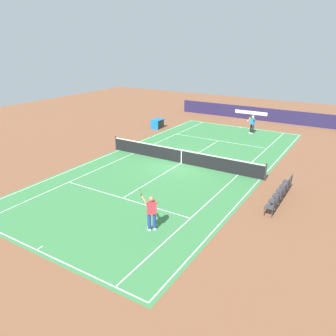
# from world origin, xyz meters

# --- Properties ---
(ground_plane) EXTENTS (60.00, 60.00, 0.00)m
(ground_plane) POSITION_xyz_m (0.00, 0.00, 0.00)
(ground_plane) COLOR brown
(court_slab) EXTENTS (24.20, 11.40, 0.00)m
(court_slab) POSITION_xyz_m (0.00, 0.00, 0.00)
(court_slab) COLOR #387A42
(court_slab) RESTS_ON ground_plane
(court_line_markings) EXTENTS (23.85, 11.05, 0.01)m
(court_line_markings) POSITION_xyz_m (0.00, 0.00, 0.00)
(court_line_markings) COLOR white
(court_line_markings) RESTS_ON ground_plane
(tennis_net) EXTENTS (0.10, 11.70, 1.08)m
(tennis_net) POSITION_xyz_m (0.00, 0.00, 0.49)
(tennis_net) COLOR #2D2D33
(tennis_net) RESTS_ON ground_plane
(stadium_barrier) EXTENTS (0.26, 17.00, 1.34)m
(stadium_barrier) POSITION_xyz_m (-15.90, -0.00, 0.67)
(stadium_barrier) COLOR #231E47
(stadium_barrier) RESTS_ON ground_plane
(tennis_player_near) EXTENTS (0.75, 1.14, 1.70)m
(tennis_player_near) POSITION_xyz_m (8.18, 3.08, 0.93)
(tennis_player_near) COLOR navy
(tennis_player_near) RESTS_ON ground_plane
(tennis_player_far) EXTENTS (1.19, 0.75, 1.70)m
(tennis_player_far) POSITION_xyz_m (-10.18, 1.60, 0.93)
(tennis_player_far) COLOR black
(tennis_player_far) RESTS_ON ground_plane
(tennis_ball) EXTENTS (0.07, 0.07, 0.07)m
(tennis_ball) POSITION_xyz_m (-2.35, -0.17, 0.03)
(tennis_ball) COLOR #CCE01E
(tennis_ball) RESTS_ON ground_plane
(spectator_chair_0) EXTENTS (0.44, 0.44, 0.88)m
(spectator_chair_0) POSITION_xyz_m (0.61, 7.28, 0.52)
(spectator_chair_0) COLOR #38383D
(spectator_chair_0) RESTS_ON ground_plane
(spectator_chair_1) EXTENTS (0.44, 0.44, 0.88)m
(spectator_chair_1) POSITION_xyz_m (1.32, 7.28, 0.52)
(spectator_chair_1) COLOR #38383D
(spectator_chair_1) RESTS_ON ground_plane
(spectator_chair_2) EXTENTS (0.44, 0.44, 0.88)m
(spectator_chair_2) POSITION_xyz_m (2.03, 7.28, 0.52)
(spectator_chair_2) COLOR #38383D
(spectator_chair_2) RESTS_ON ground_plane
(spectator_chair_3) EXTENTS (0.44, 0.44, 0.88)m
(spectator_chair_3) POSITION_xyz_m (2.75, 7.28, 0.52)
(spectator_chair_3) COLOR #38383D
(spectator_chair_3) RESTS_ON ground_plane
(spectator_chair_4) EXTENTS (0.44, 0.44, 0.88)m
(spectator_chair_4) POSITION_xyz_m (3.46, 7.28, 0.52)
(spectator_chair_4) COLOR #38383D
(spectator_chair_4) RESTS_ON ground_plane
(spectator_chair_5) EXTENTS (0.44, 0.44, 0.88)m
(spectator_chair_5) POSITION_xyz_m (4.17, 7.28, 0.52)
(spectator_chair_5) COLOR #38383D
(spectator_chair_5) RESTS_ON ground_plane
(equipment_cart_tarped) EXTENTS (1.25, 0.84, 0.85)m
(equipment_cart_tarped) POSITION_xyz_m (-7.38, -6.79, 0.44)
(equipment_cart_tarped) COLOR #2D2D33
(equipment_cart_tarped) RESTS_ON ground_plane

